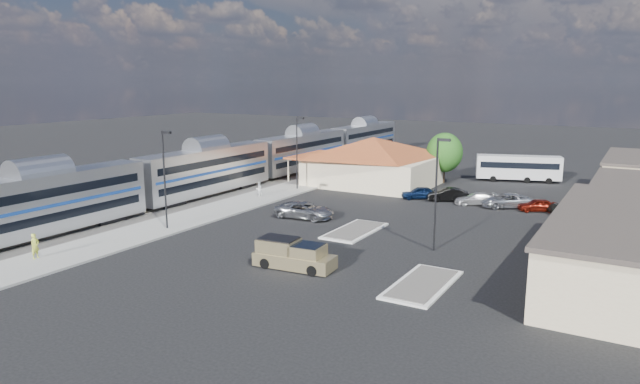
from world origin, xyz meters
The scene contains 23 objects.
ground centered at (0.00, 0.00, 0.00)m, with size 280.00×280.00×0.00m, color black.
railbed centered at (-21.00, 8.00, 0.06)m, with size 16.00×100.00×0.12m, color #4C4944.
platform centered at (-12.00, 6.00, 0.09)m, with size 5.50×92.00×0.18m, color gray.
passenger_train centered at (-18.00, 7.66, 2.87)m, with size 3.00×104.00×5.55m.
freight_cars centered at (-24.00, 4.59, 1.93)m, with size 2.80×46.00×4.00m.
station_depot centered at (-4.56, 24.00, 3.13)m, with size 18.35×12.24×6.20m.
traffic_island_south centered at (4.00, 2.00, 0.10)m, with size 3.30×7.50×0.21m.
traffic_island_north centered at (14.00, -8.00, 0.10)m, with size 3.30×7.50×0.21m.
lamp_plat_s centered at (-10.90, -6.00, 5.34)m, with size 1.08×0.25×9.00m.
lamp_plat_n centered at (-10.90, 16.00, 5.34)m, with size 1.08×0.25×9.00m.
lamp_lot centered at (12.10, 0.00, 5.34)m, with size 1.08×0.25×9.00m.
tree_depot centered at (3.00, 30.00, 4.02)m, with size 4.71×4.71×6.63m.
pickup_truck centered at (4.77, -9.23, 0.96)m, with size 6.04×2.62×2.03m.
suv centered at (-2.56, 4.02, 0.82)m, with size 2.71×5.87×1.63m, color #97999E.
coach_bus centered at (11.28, 36.00, 1.99)m, with size 10.98×5.45×3.46m.
person_a centered at (-12.99, -17.50, 1.14)m, with size 0.70×0.46×1.92m, color #CCD843.
person_b centered at (-12.35, 9.92, 1.01)m, with size 0.80×0.63×1.65m, color white.
parked_car_a centered at (3.92, 18.58, 0.70)m, with size 1.66×4.14×1.41m, color #0C1C3F.
parked_car_b centered at (7.12, 18.88, 0.75)m, with size 1.58×4.53×1.49m, color black.
parked_car_c centered at (10.32, 18.58, 0.65)m, with size 1.83×4.50×1.31m, color silver.
parked_car_d centered at (13.52, 18.88, 0.75)m, with size 2.50×5.43×1.51m, color #919398.
parked_car_e centered at (16.72, 18.58, 0.67)m, with size 1.58×3.92×1.34m, color maroon.
parked_car_f centered at (19.92, 18.88, 0.73)m, with size 1.54×4.42×1.46m, color black.
Camera 1 is at (26.04, -42.30, 13.34)m, focal length 32.00 mm.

